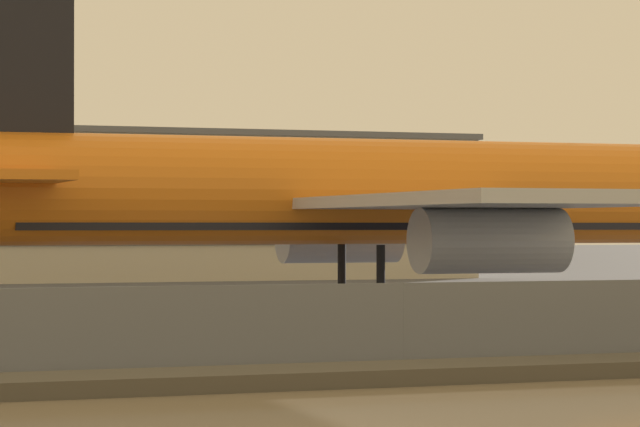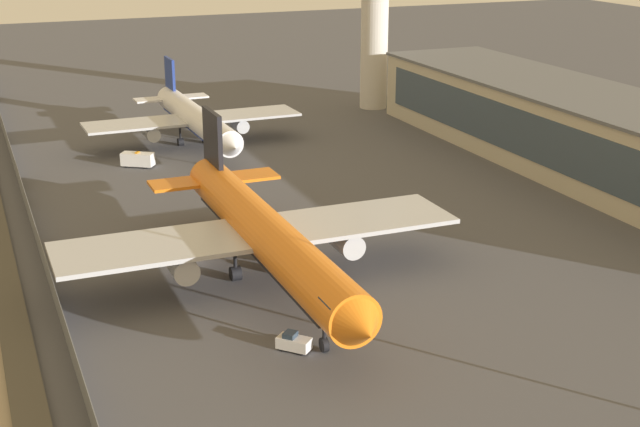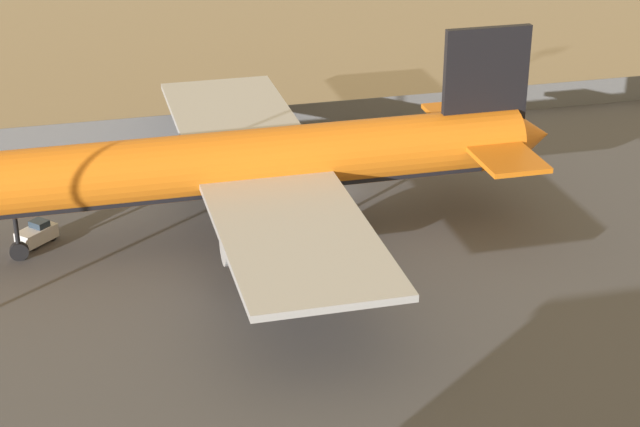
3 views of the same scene
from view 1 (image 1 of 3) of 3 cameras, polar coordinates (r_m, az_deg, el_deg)
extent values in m
plane|color=#4C4C51|center=(64.82, -2.22, -4.52)|extent=(500.00, 500.00, 0.00)
cube|color=#474238|center=(45.64, 5.33, -5.92)|extent=(320.00, 3.00, 0.50)
cube|color=slate|center=(49.67, 3.17, -4.19)|extent=(280.00, 0.08, 2.72)
cylinder|color=slate|center=(49.67, 3.17, -4.19)|extent=(0.10, 0.10, 2.72)
cylinder|color=orange|center=(74.23, 3.92, 0.82)|extent=(47.17, 5.14, 5.09)
cube|color=black|center=(74.21, 3.92, -0.26)|extent=(40.09, 4.11, 0.92)
cube|color=#B7BABF|center=(83.97, -0.58, 0.24)|extent=(10.40, 22.65, 0.51)
cube|color=#B7BABF|center=(62.92, 5.97, 0.47)|extent=(10.40, 22.65, 0.51)
cylinder|color=#B7BABF|center=(82.72, 0.75, -0.90)|extent=(6.61, 2.81, 2.80)
cylinder|color=#B7BABF|center=(65.15, 6.43, -1.02)|extent=(6.61, 2.81, 2.80)
cube|color=orange|center=(64.72, -11.75, 1.35)|extent=(4.72, 8.31, 0.41)
cylinder|color=black|center=(75.53, 0.82, -2.27)|extent=(0.41, 0.41, 2.98)
cylinder|color=black|center=(75.59, 0.82, -3.40)|extent=(1.64, 1.15, 1.64)
cylinder|color=black|center=(70.53, 2.30, -2.40)|extent=(0.41, 0.41, 2.98)
cylinder|color=black|center=(70.59, 2.30, -3.61)|extent=(1.64, 1.15, 1.64)
camera|label=2|loc=(126.93, 51.99, 15.86)|focal=50.00mm
camera|label=3|loc=(153.50, -3.15, 11.89)|focal=60.00mm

